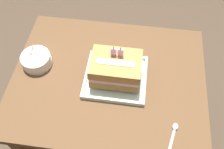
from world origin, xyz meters
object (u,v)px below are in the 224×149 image
(foil_tray, at_px, (116,77))
(serving_spoon_near_tray, at_px, (174,131))
(birthday_cake, at_px, (116,68))
(bowl_stack, at_px, (36,60))

(foil_tray, xyz_separation_m, serving_spoon_near_tray, (0.27, -0.23, -0.00))
(birthday_cake, bearing_deg, serving_spoon_near_tray, -40.06)
(foil_tray, distance_m, bowl_stack, 0.40)
(foil_tray, relative_size, serving_spoon_near_tray, 1.85)
(bowl_stack, bearing_deg, birthday_cake, -5.01)
(foil_tray, relative_size, birthday_cake, 1.29)
(birthday_cake, distance_m, bowl_stack, 0.40)
(serving_spoon_near_tray, bearing_deg, bowl_stack, 158.34)
(foil_tray, bearing_deg, serving_spoon_near_tray, -40.05)
(foil_tray, distance_m, serving_spoon_near_tray, 0.36)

